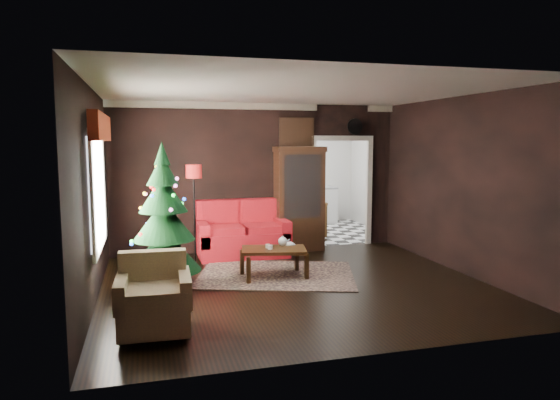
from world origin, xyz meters
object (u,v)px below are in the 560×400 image
object	(u,v)px
christmas_tree	(164,217)
coffee_table	(274,262)
curio_cabinet	(299,201)
teapot	(283,241)
floor_lamp	(195,215)
wall_clock	(355,127)
kitchen_table	(308,218)
loveseat	(242,229)
armchair	(154,293)

from	to	relation	value
christmas_tree	coffee_table	bearing A→B (deg)	9.45
curio_cabinet	teapot	bearing A→B (deg)	-115.45
coffee_table	teapot	size ratio (longest dim) A/B	6.04
floor_lamp	wall_clock	distance (m)	3.66
christmas_tree	coffee_table	world-z (taller)	christmas_tree
coffee_table	kitchen_table	bearing A→B (deg)	63.32
curio_cabinet	floor_lamp	xyz separation A→B (m)	(-2.04, -0.52, -0.12)
loveseat	armchair	size ratio (longest dim) A/B	2.11
loveseat	teapot	xyz separation A→B (m)	(0.37, -1.41, 0.03)
armchair	wall_clock	size ratio (longest dim) A/B	2.51
kitchen_table	floor_lamp	bearing A→B (deg)	-144.02
coffee_table	wall_clock	size ratio (longest dim) A/B	3.06
armchair	coffee_table	xyz separation A→B (m)	(1.82, 1.88, -0.23)
floor_lamp	kitchen_table	xyz separation A→B (m)	(2.69, 1.95, -0.45)
floor_lamp	teapot	xyz separation A→B (m)	(1.26, -1.11, -0.30)
armchair	floor_lamp	bearing A→B (deg)	78.61
coffee_table	teapot	bearing A→B (deg)	37.83
wall_clock	kitchen_table	size ratio (longest dim) A/B	0.43
curio_cabinet	floor_lamp	bearing A→B (deg)	-165.63
loveseat	teapot	distance (m)	1.46
floor_lamp	coffee_table	bearing A→B (deg)	-49.21
loveseat	curio_cabinet	size ratio (longest dim) A/B	0.89
wall_clock	kitchen_table	world-z (taller)	wall_clock
armchair	wall_clock	bearing A→B (deg)	45.87
loveseat	armchair	bearing A→B (deg)	-115.46
teapot	kitchen_table	bearing A→B (deg)	65.02
christmas_tree	floor_lamp	bearing A→B (deg)	69.69
floor_lamp	wall_clock	bearing A→B (deg)	12.24
christmas_tree	teapot	xyz separation A→B (m)	(1.83, 0.42, -0.52)
floor_lamp	kitchen_table	bearing A→B (deg)	35.98
curio_cabinet	kitchen_table	world-z (taller)	curio_cabinet
floor_lamp	coffee_table	world-z (taller)	floor_lamp
teapot	christmas_tree	bearing A→B (deg)	-167.17
loveseat	coffee_table	world-z (taller)	loveseat
teapot	kitchen_table	distance (m)	3.38
curio_cabinet	wall_clock	size ratio (longest dim) A/B	5.94
curio_cabinet	kitchen_table	xyz separation A→B (m)	(0.65, 1.43, -0.57)
teapot	wall_clock	distance (m)	3.26
loveseat	christmas_tree	xyz separation A→B (m)	(-1.45, -1.83, 0.55)
loveseat	armchair	xyz separation A→B (m)	(-1.63, -3.43, -0.04)
loveseat	floor_lamp	bearing A→B (deg)	-161.21
coffee_table	wall_clock	xyz separation A→B (m)	(2.16, 1.95, 2.15)
floor_lamp	christmas_tree	world-z (taller)	christmas_tree
curio_cabinet	christmas_tree	bearing A→B (deg)	-141.82
curio_cabinet	kitchen_table	distance (m)	1.67
christmas_tree	armchair	distance (m)	1.72
curio_cabinet	wall_clock	distance (m)	1.88
curio_cabinet	christmas_tree	distance (m)	3.31
loveseat	floor_lamp	xyz separation A→B (m)	(-0.89, -0.30, 0.33)
teapot	wall_clock	world-z (taller)	wall_clock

